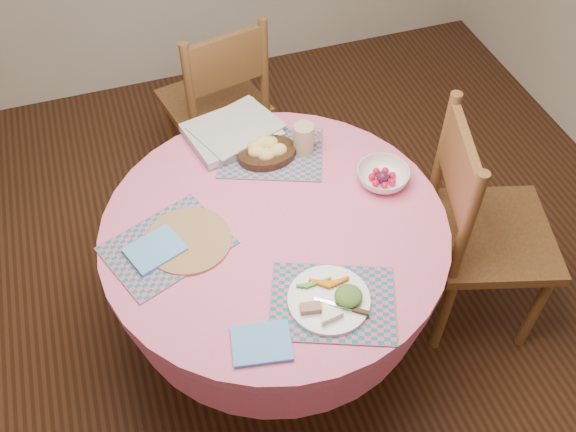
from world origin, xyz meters
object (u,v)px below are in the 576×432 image
chair_back (218,101)px  dinner_plate (332,299)px  fruit_bowl (383,177)px  dining_table (275,258)px  chair_right (480,227)px  latte_mug (304,138)px  wicker_trivet (188,240)px  bread_bowl (266,150)px

chair_back → dinner_plate: bearing=79.5°
fruit_bowl → chair_back: bearing=113.1°
dining_table → chair_right: bearing=-7.3°
latte_mug → dinner_plate: bearing=-102.3°
chair_right → fruit_bowl: chair_right is taller
chair_back → fruit_bowl: chair_back is taller
wicker_trivet → chair_right: bearing=-6.4°
dinner_plate → latte_mug: 0.71m
wicker_trivet → latte_mug: (0.53, 0.30, 0.06)m
dining_table → fruit_bowl: bearing=9.3°
wicker_trivet → latte_mug: 0.61m
dinner_plate → wicker_trivet: bearing=133.9°
latte_mug → wicker_trivet: bearing=-150.2°
dining_table → fruit_bowl: fruit_bowl is taller
bread_bowl → fruit_bowl: size_ratio=1.08×
dinner_plate → chair_right: bearing=19.8°
bread_bowl → fruit_bowl: bearing=-35.6°
bread_bowl → chair_back: bearing=93.1°
chair_back → latte_mug: (0.19, -0.71, 0.31)m
dining_table → wicker_trivet: 0.37m
fruit_bowl → dinner_plate: bearing=-130.1°
fruit_bowl → chair_right: bearing=-25.8°
dining_table → wicker_trivet: (-0.31, 0.02, 0.20)m
bread_bowl → latte_mug: 0.15m
fruit_bowl → bread_bowl: bearing=144.4°
chair_right → dinner_plate: 0.82m
chair_back → bread_bowl: 0.75m
chair_back → wicker_trivet: (-0.34, -1.01, 0.25)m
latte_mug → fruit_bowl: latte_mug is taller
chair_back → latte_mug: size_ratio=7.90×
wicker_trivet → chair_back: bearing=71.3°
dining_table → bread_bowl: 0.42m
dinner_plate → dining_table: bearing=101.2°
chair_back → dinner_plate: (0.04, -1.40, 0.26)m
chair_right → fruit_bowl: size_ratio=4.96×
latte_mug → fruit_bowl: bearing=-48.7°
dining_table → chair_right: size_ratio=1.18×
wicker_trivet → latte_mug: size_ratio=2.42×
chair_back → fruit_bowl: bearing=101.1°
wicker_trivet → fruit_bowl: bearing=3.9°
chair_back → chair_right: bearing=112.3°
dinner_plate → bread_bowl: bread_bowl is taller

